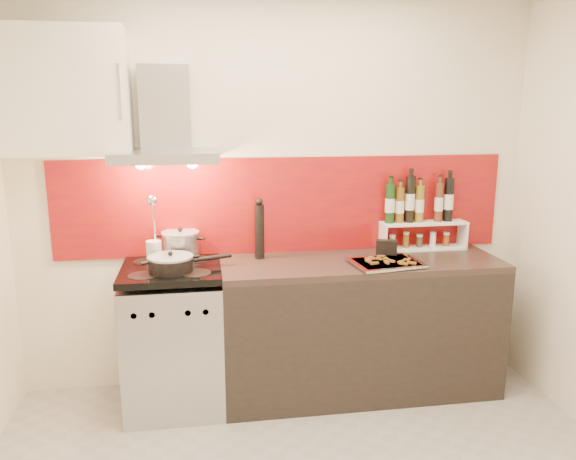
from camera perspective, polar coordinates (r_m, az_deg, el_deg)
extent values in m
cube|color=silver|center=(3.73, -1.08, 3.74)|extent=(3.40, 0.02, 2.60)
cube|color=maroon|center=(3.74, -0.29, 2.53)|extent=(3.00, 0.02, 0.64)
cube|color=#B7B7BA|center=(3.66, -11.47, -11.07)|extent=(0.60, 0.60, 0.84)
cube|color=black|center=(3.44, -11.59, -14.37)|extent=(0.50, 0.02, 0.40)
cube|color=#B7B7BA|center=(3.28, -11.89, -8.29)|extent=(0.56, 0.02, 0.12)
cube|color=#FF190C|center=(3.28, -11.90, -8.32)|extent=(0.10, 0.01, 0.04)
cube|color=black|center=(3.50, -11.80, -4.01)|extent=(0.60, 0.60, 0.04)
cube|color=black|center=(3.79, 7.24, -9.92)|extent=(1.80, 0.60, 0.86)
cube|color=black|center=(3.64, 7.43, -3.36)|extent=(1.80, 0.60, 0.04)
cube|color=#B7B7BA|center=(3.42, -12.29, 7.37)|extent=(0.62, 0.50, 0.06)
cube|color=#B7B7BA|center=(3.56, -12.37, 12.07)|extent=(0.30, 0.18, 0.50)
sphere|color=#FFD18C|center=(3.44, -14.77, 6.59)|extent=(0.07, 0.07, 0.07)
sphere|color=#FFD18C|center=(3.42, -9.73, 6.80)|extent=(0.07, 0.07, 0.07)
cube|color=white|center=(3.56, -21.61, 12.95)|extent=(0.70, 0.35, 0.72)
cylinder|color=#B7B7BA|center=(3.66, -10.83, -1.60)|extent=(0.24, 0.24, 0.16)
cylinder|color=#99999E|center=(3.64, -10.89, -0.26)|extent=(0.24, 0.24, 0.01)
sphere|color=black|center=(3.63, -10.91, 0.07)|extent=(0.03, 0.03, 0.03)
cylinder|color=black|center=(3.40, -11.82, -3.45)|extent=(0.26, 0.26, 0.08)
cylinder|color=#99999E|center=(3.39, -11.85, -2.69)|extent=(0.27, 0.27, 0.01)
sphere|color=black|center=(3.38, -11.87, -2.36)|extent=(0.03, 0.03, 0.03)
cylinder|color=black|center=(3.47, -7.76, -2.81)|extent=(0.25, 0.11, 0.03)
cylinder|color=silver|center=(3.56, -13.45, -2.33)|extent=(0.09, 0.09, 0.16)
cylinder|color=silver|center=(3.51, -13.46, 0.91)|extent=(0.01, 0.07, 0.29)
sphere|color=silver|center=(3.43, -13.65, 2.94)|extent=(0.06, 0.06, 0.06)
cylinder|color=black|center=(3.61, -2.92, -0.19)|extent=(0.06, 0.06, 0.35)
sphere|color=black|center=(3.57, -2.95, 2.89)|extent=(0.05, 0.05, 0.05)
cube|color=white|center=(4.00, 13.45, -1.76)|extent=(0.60, 0.16, 0.01)
cube|color=white|center=(3.88, 9.57, -0.74)|extent=(0.01, 0.16, 0.17)
cube|color=white|center=(4.09, 17.25, -0.42)|extent=(0.02, 0.16, 0.17)
cube|color=white|center=(3.96, 13.58, 0.72)|extent=(0.60, 0.16, 0.02)
cylinder|color=black|center=(3.84, 10.32, 2.68)|extent=(0.06, 0.06, 0.27)
cylinder|color=brown|center=(3.87, 11.29, 2.51)|extent=(0.06, 0.06, 0.24)
cylinder|color=black|center=(3.89, 12.29, 3.07)|extent=(0.06, 0.06, 0.32)
cylinder|color=brown|center=(3.92, 13.21, 2.61)|extent=(0.06, 0.06, 0.25)
cylinder|color=#542616|center=(3.97, 15.08, 2.77)|extent=(0.06, 0.06, 0.27)
cylinder|color=black|center=(4.00, 16.01, 2.99)|extent=(0.06, 0.06, 0.30)
cylinder|color=#B2A890|center=(3.91, 10.54, -1.23)|extent=(0.04, 0.04, 0.08)
cylinder|color=brown|center=(3.94, 11.88, -1.07)|extent=(0.04, 0.04, 0.09)
cylinder|color=#433C21|center=(3.98, 13.19, -1.16)|extent=(0.04, 0.04, 0.07)
cylinder|color=white|center=(4.01, 14.49, -1.00)|extent=(0.04, 0.04, 0.09)
cylinder|color=#8E3E17|center=(4.05, 15.76, -0.99)|extent=(0.04, 0.04, 0.08)
cube|color=black|center=(3.71, 9.96, -1.89)|extent=(0.15, 0.10, 0.12)
cube|color=silver|center=(3.55, 9.93, -3.37)|extent=(0.44, 0.36, 0.01)
cube|color=silver|center=(3.55, 9.94, -3.22)|extent=(0.46, 0.38, 0.01)
cube|color=red|center=(3.55, 9.94, -3.22)|extent=(0.40, 0.31, 0.01)
cube|color=brown|center=(3.58, 12.07, -3.01)|extent=(0.03, 0.06, 0.01)
cube|color=brown|center=(3.50, 9.98, -3.26)|extent=(0.02, 0.05, 0.01)
cube|color=brown|center=(3.63, 9.44, -2.68)|extent=(0.05, 0.02, 0.01)
cube|color=brown|center=(3.52, 12.47, -3.28)|extent=(0.05, 0.04, 0.01)
cube|color=brown|center=(3.54, 10.44, -3.11)|extent=(0.04, 0.05, 0.01)
cube|color=brown|center=(3.47, 8.78, -3.35)|extent=(0.06, 0.03, 0.01)
cube|color=brown|center=(3.58, 9.34, -2.87)|extent=(0.05, 0.02, 0.01)
cube|color=brown|center=(3.51, 8.17, -3.15)|extent=(0.03, 0.06, 0.01)
cube|color=brown|center=(3.58, 9.51, -2.87)|extent=(0.05, 0.05, 0.01)
cube|color=brown|center=(3.59, 9.89, -2.85)|extent=(0.03, 0.06, 0.01)
cube|color=brown|center=(3.59, 12.01, -2.93)|extent=(0.05, 0.04, 0.01)
cube|color=brown|center=(3.56, 8.16, -2.95)|extent=(0.04, 0.05, 0.01)
cube|color=brown|center=(3.59, 9.61, -2.86)|extent=(0.05, 0.04, 0.01)
cube|color=brown|center=(3.59, 8.55, -2.83)|extent=(0.04, 0.05, 0.01)
cube|color=brown|center=(3.49, 11.65, -3.36)|extent=(0.05, 0.04, 0.01)
cube|color=brown|center=(3.53, 11.43, -3.18)|extent=(0.05, 0.04, 0.01)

